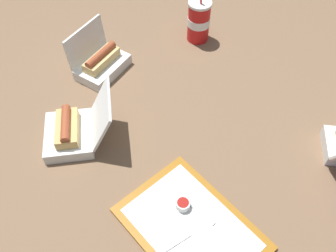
{
  "coord_description": "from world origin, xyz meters",
  "views": [
    {
      "loc": [
        0.47,
        -0.55,
        0.95
      ],
      "look_at": [
        -0.02,
        -0.05,
        0.05
      ],
      "focal_mm": 40.0,
      "sensor_mm": 36.0,
      "label": 1
    }
  ],
  "objects": [
    {
      "name": "soda_cup_corner",
      "position": [
        -0.28,
        0.38,
        0.08
      ],
      "size": [
        0.09,
        0.09,
        0.22
      ],
      "color": "red",
      "rests_on": "ground_plane"
    },
    {
      "name": "napkin_stack",
      "position": [
        0.19,
        -0.28,
        0.02
      ],
      "size": [
        0.12,
        0.12,
        0.0
      ],
      "primitive_type": "cube",
      "rotation": [
        0.0,
        0.0,
        -0.22
      ],
      "color": "white",
      "rests_on": "food_tray"
    },
    {
      "name": "ketchup_cup",
      "position": [
        0.18,
        -0.2,
        0.03
      ],
      "size": [
        0.04,
        0.04,
        0.02
      ],
      "color": "white",
      "rests_on": "food_tray"
    },
    {
      "name": "clamshell_hotdog_right",
      "position": [
        -0.23,
        -0.26,
        0.04
      ],
      "size": [
        0.27,
        0.28,
        0.17
      ],
      "color": "white",
      "rests_on": "ground_plane"
    },
    {
      "name": "ground_plane",
      "position": [
        0.0,
        0.0,
        0.0
      ],
      "size": [
        3.2,
        3.2,
        0.0
      ],
      "primitive_type": "plane",
      "color": "brown"
    },
    {
      "name": "food_tray",
      "position": [
        0.24,
        -0.22,
        0.01
      ],
      "size": [
        0.39,
        0.29,
        0.01
      ],
      "color": "#A56619",
      "rests_on": "ground_plane"
    },
    {
      "name": "clamshell_hotdog_left",
      "position": [
        -0.41,
        0.0,
        0.04
      ],
      "size": [
        0.17,
        0.21,
        0.16
      ],
      "color": "white",
      "rests_on": "ground_plane"
    },
    {
      "name": "plastic_fork",
      "position": [
        0.22,
        -0.18,
        0.02
      ],
      "size": [
        0.11,
        0.01,
        0.0
      ],
      "primitive_type": "cube",
      "rotation": [
        0.0,
        0.0,
        -0.02
      ],
      "color": "white",
      "rests_on": "food_tray"
    }
  ]
}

